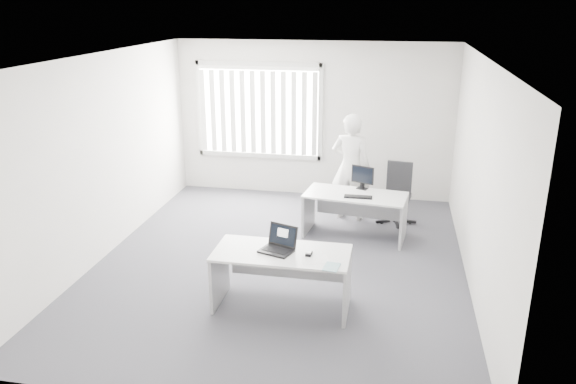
% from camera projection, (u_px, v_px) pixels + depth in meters
% --- Properties ---
extents(ground, '(6.00, 6.00, 0.00)m').
position_uv_depth(ground, '(280.00, 263.00, 7.80)').
color(ground, '#4B4B52').
rests_on(ground, ground).
extents(wall_back, '(5.00, 0.02, 2.80)m').
position_uv_depth(wall_back, '(313.00, 120.00, 10.13)').
color(wall_back, silver).
rests_on(wall_back, ground).
extents(wall_front, '(5.00, 0.02, 2.80)m').
position_uv_depth(wall_front, '(206.00, 268.00, 4.56)').
color(wall_front, silver).
rests_on(wall_front, ground).
extents(wall_left, '(0.02, 6.00, 2.80)m').
position_uv_depth(wall_left, '(104.00, 157.00, 7.79)').
color(wall_left, silver).
rests_on(wall_left, ground).
extents(wall_right, '(0.02, 6.00, 2.80)m').
position_uv_depth(wall_right, '(479.00, 177.00, 6.90)').
color(wall_right, silver).
rests_on(wall_right, ground).
extents(ceiling, '(5.00, 6.00, 0.02)m').
position_uv_depth(ceiling, '(279.00, 57.00, 6.89)').
color(ceiling, silver).
rests_on(ceiling, wall_back).
extents(window, '(2.32, 0.06, 1.76)m').
position_uv_depth(window, '(259.00, 111.00, 10.22)').
color(window, '#BBBBB7').
rests_on(window, wall_back).
extents(blinds, '(2.20, 0.10, 1.50)m').
position_uv_depth(blinds, '(258.00, 113.00, 10.18)').
color(blinds, white).
rests_on(blinds, wall_back).
extents(desk_near, '(1.57, 0.74, 0.72)m').
position_uv_depth(desk_near, '(282.00, 267.00, 6.52)').
color(desk_near, silver).
rests_on(desk_near, ground).
extents(desk_far, '(1.59, 0.90, 0.69)m').
position_uv_depth(desk_far, '(355.00, 206.00, 8.52)').
color(desk_far, silver).
rests_on(desk_far, ground).
extents(office_chair, '(0.63, 0.63, 0.98)m').
position_uv_depth(office_chair, '(397.00, 204.00, 9.18)').
color(office_chair, black).
rests_on(office_chair, ground).
extents(person, '(0.70, 0.52, 1.77)m').
position_uv_depth(person, '(351.00, 167.00, 9.13)').
color(person, silver).
rests_on(person, ground).
extents(laptop, '(0.45, 0.43, 0.29)m').
position_uv_depth(laptop, '(276.00, 241.00, 6.40)').
color(laptop, black).
rests_on(laptop, desk_near).
extents(paper_sheet, '(0.36, 0.30, 0.00)m').
position_uv_depth(paper_sheet, '(315.00, 259.00, 6.27)').
color(paper_sheet, silver).
rests_on(paper_sheet, desk_near).
extents(mouse, '(0.07, 0.12, 0.05)m').
position_uv_depth(mouse, '(309.00, 253.00, 6.36)').
color(mouse, '#B5B5B8').
rests_on(mouse, paper_sheet).
extents(booklet, '(0.18, 0.24, 0.01)m').
position_uv_depth(booklet, '(332.00, 267.00, 6.08)').
color(booklet, silver).
rests_on(booklet, desk_near).
extents(keyboard, '(0.41, 0.14, 0.02)m').
position_uv_depth(keyboard, '(358.00, 197.00, 8.30)').
color(keyboard, black).
rests_on(keyboard, desk_far).
extents(monitor, '(0.38, 0.23, 0.36)m').
position_uv_depth(monitor, '(363.00, 178.00, 8.63)').
color(monitor, black).
rests_on(monitor, desk_far).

